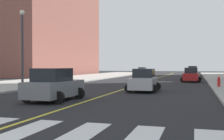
{
  "coord_description": "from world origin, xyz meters",
  "views": [
    {
      "loc": [
        5.88,
        -3.33,
        1.98
      ],
      "look_at": [
        -4.15,
        30.99,
        1.48
      ],
      "focal_mm": 46.02,
      "sensor_mm": 36.0,
      "label": 1
    }
  ],
  "objects_px": {
    "car_gray_nearest": "(54,85)",
    "street_lamp": "(22,41)",
    "car_red_second": "(191,75)",
    "car_silver_fourth": "(144,81)",
    "fire_hydrant": "(219,82)",
    "car_blue_fifth": "(142,72)",
    "car_yellow_third": "(193,71)"
  },
  "relations": [
    {
      "from": "car_gray_nearest",
      "to": "fire_hydrant",
      "type": "distance_m",
      "value": 15.56
    },
    {
      "from": "fire_hydrant",
      "to": "car_yellow_third",
      "type": "bearing_deg",
      "value": 94.2
    },
    {
      "from": "street_lamp",
      "to": "car_red_second",
      "type": "bearing_deg",
      "value": 47.49
    },
    {
      "from": "car_yellow_third",
      "to": "car_blue_fifth",
      "type": "distance_m",
      "value": 10.39
    },
    {
      "from": "car_silver_fourth",
      "to": "car_blue_fifth",
      "type": "bearing_deg",
      "value": -81.34
    },
    {
      "from": "car_yellow_third",
      "to": "car_blue_fifth",
      "type": "relative_size",
      "value": 1.16
    },
    {
      "from": "car_yellow_third",
      "to": "fire_hydrant",
      "type": "distance_m",
      "value": 35.04
    },
    {
      "from": "car_red_second",
      "to": "car_silver_fourth",
      "type": "relative_size",
      "value": 1.01
    },
    {
      "from": "car_gray_nearest",
      "to": "car_silver_fourth",
      "type": "bearing_deg",
      "value": 64.36
    },
    {
      "from": "car_red_second",
      "to": "fire_hydrant",
      "type": "distance_m",
      "value": 10.47
    },
    {
      "from": "car_gray_nearest",
      "to": "car_silver_fourth",
      "type": "distance_m",
      "value": 8.3
    },
    {
      "from": "car_gray_nearest",
      "to": "car_silver_fourth",
      "type": "relative_size",
      "value": 1.05
    },
    {
      "from": "car_blue_fifth",
      "to": "fire_hydrant",
      "type": "bearing_deg",
      "value": -67.61
    },
    {
      "from": "car_gray_nearest",
      "to": "car_yellow_third",
      "type": "height_order",
      "value": "car_yellow_third"
    },
    {
      "from": "car_silver_fourth",
      "to": "street_lamp",
      "type": "relative_size",
      "value": 0.6
    },
    {
      "from": "car_blue_fifth",
      "to": "street_lamp",
      "type": "relative_size",
      "value": 0.57
    },
    {
      "from": "car_silver_fourth",
      "to": "car_red_second",
      "type": "bearing_deg",
      "value": -104.38
    },
    {
      "from": "car_red_second",
      "to": "car_yellow_third",
      "type": "xyz_separation_m",
      "value": [
        -0.07,
        24.78,
        0.09
      ]
    },
    {
      "from": "car_red_second",
      "to": "street_lamp",
      "type": "relative_size",
      "value": 0.6
    },
    {
      "from": "car_red_second",
      "to": "car_silver_fourth",
      "type": "bearing_deg",
      "value": 79.55
    },
    {
      "from": "car_yellow_third",
      "to": "fire_hydrant",
      "type": "xyz_separation_m",
      "value": [
        2.57,
        -34.94,
        -0.34
      ]
    },
    {
      "from": "car_gray_nearest",
      "to": "street_lamp",
      "type": "height_order",
      "value": "street_lamp"
    },
    {
      "from": "car_yellow_third",
      "to": "street_lamp",
      "type": "bearing_deg",
      "value": 72.33
    },
    {
      "from": "car_yellow_third",
      "to": "car_silver_fourth",
      "type": "height_order",
      "value": "car_yellow_third"
    },
    {
      "from": "car_gray_nearest",
      "to": "car_blue_fifth",
      "type": "distance_m",
      "value": 45.34
    },
    {
      "from": "car_silver_fourth",
      "to": "car_blue_fifth",
      "type": "distance_m",
      "value": 38.53
    },
    {
      "from": "car_gray_nearest",
      "to": "fire_hydrant",
      "type": "height_order",
      "value": "car_gray_nearest"
    },
    {
      "from": "street_lamp",
      "to": "car_gray_nearest",
      "type": "bearing_deg",
      "value": -46.19
    },
    {
      "from": "car_yellow_third",
      "to": "car_silver_fourth",
      "type": "relative_size",
      "value": 1.11
    },
    {
      "from": "car_silver_fourth",
      "to": "fire_hydrant",
      "type": "xyz_separation_m",
      "value": [
        5.86,
        4.78,
        -0.25
      ]
    },
    {
      "from": "car_gray_nearest",
      "to": "street_lamp",
      "type": "xyz_separation_m",
      "value": [
        -6.74,
        7.03,
        3.28
      ]
    },
    {
      "from": "car_silver_fourth",
      "to": "street_lamp",
      "type": "bearing_deg",
      "value": -0.05
    }
  ]
}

